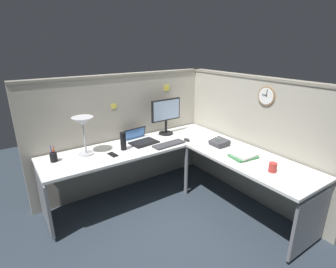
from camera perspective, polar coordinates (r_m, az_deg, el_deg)
ground_plane at (r=3.46m, az=3.43°, el=-14.93°), size 6.80×6.80×0.00m
cubicle_wall_back at (r=3.61m, az=-9.44°, el=0.44°), size 2.57×0.12×1.58m
cubicle_wall_right at (r=3.50m, az=17.79°, el=-0.87°), size 0.12×2.37×1.58m
desk at (r=3.03m, az=2.01°, el=-6.34°), size 2.35×2.15×0.73m
monitor at (r=3.59m, az=-0.44°, el=4.46°), size 0.46×0.20×0.50m
laptop at (r=3.42m, az=-6.25°, el=-1.18°), size 0.38×0.42×0.22m
keyboard at (r=3.27m, az=0.21°, el=-2.27°), size 0.44×0.17×0.02m
computer_mouse at (r=3.41m, az=4.15°, el=-1.26°), size 0.06×0.10×0.03m
desk_lamp_dome at (r=3.04m, az=-18.21°, el=2.07°), size 0.24×0.24×0.44m
pen_cup at (r=3.07m, az=-23.89°, el=-4.64°), size 0.08×0.08×0.18m
cell_phone at (r=3.05m, az=-12.05°, el=-4.46°), size 0.09×0.15×0.01m
thermos_flask at (r=3.14m, az=-9.83°, el=-1.55°), size 0.07×0.07×0.22m
office_phone at (r=3.31m, az=11.31°, el=-1.92°), size 0.19×0.21×0.11m
book_stack at (r=3.04m, az=16.40°, el=-4.60°), size 0.31×0.25×0.04m
coffee_mug at (r=2.80m, az=22.06°, el=-6.82°), size 0.08×0.08×0.10m
wall_clock at (r=3.20m, az=20.91°, el=7.82°), size 0.04×0.22×0.22m
pinned_note_leftmost at (r=3.74m, az=-0.34°, el=10.13°), size 0.09×0.00×0.09m
pinned_note_middle at (r=3.39m, az=-11.85°, el=6.00°), size 0.07×0.00×0.07m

